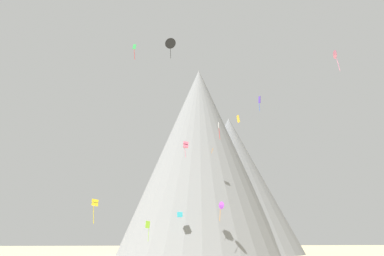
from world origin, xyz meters
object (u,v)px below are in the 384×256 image
Objects in this scene: kite_gold_high at (238,119)px; kite_lime_low at (148,226)px; kite_black_high at (171,44)px; kite_orange_mid at (212,151)px; kite_green_high at (134,49)px; kite_pink_high at (336,55)px; kite_yellow_low at (95,203)px; kite_rainbow_mid at (186,145)px; kite_violet_low at (221,205)px; kite_white_mid at (219,128)px; rock_massif at (212,167)px; kite_indigo_high at (259,101)px; kite_cyan_low at (180,214)px.

kite_gold_high is 0.41× the size of kite_lime_low.
kite_orange_mid is at bearing -97.87° from kite_black_high.
kite_pink_high is at bearing -146.54° from kite_green_high.
kite_yellow_low is 0.81× the size of kite_black_high.
kite_rainbow_mid is 0.83× the size of kite_violet_low.
kite_white_mid is at bearing -60.18° from kite_yellow_low.
kite_white_mid is (-16.34, 17.67, -7.81)m from kite_pink_high.
kite_green_high is 39.52m from kite_violet_low.
kite_pink_high is at bearing -73.89° from kite_white_mid.
rock_massif is 18.21× the size of kite_indigo_high.
kite_pink_high reaches higher than kite_cyan_low.
kite_gold_high is (-11.21, 22.38, -4.35)m from kite_pink_high.
kite_yellow_low is (-15.58, -26.40, -15.40)m from kite_rainbow_mid.
kite_pink_high is 42.85m from kite_orange_mid.
kite_indigo_high is at bearing -117.62° from kite_gold_high.
rock_massif reaches higher than kite_lime_low.
kite_gold_high reaches higher than kite_rainbow_mid.
kite_yellow_low is 0.93× the size of kite_lime_low.
rock_massif is 50.70m from kite_black_high.
kite_pink_high is 48.86m from kite_cyan_low.
kite_yellow_low is 36.22m from kite_cyan_low.
kite_cyan_low is 32.46m from kite_indigo_high.
kite_green_high is 0.78× the size of kite_black_high.
kite_orange_mid is 0.38× the size of kite_lime_low.
rock_massif is 61.28m from kite_pink_high.
kite_yellow_low is 32.31m from kite_green_high.
kite_pink_high is 1.01× the size of kite_rainbow_mid.
kite_lime_low is 1.08× the size of kite_white_mid.
kite_rainbow_mid is at bearing 100.83° from kite_cyan_low.
kite_black_high is 37.67m from kite_violet_low.
kite_orange_mid is 0.41× the size of kite_yellow_low.
rock_massif is at bearing 55.99° from kite_white_mid.
kite_indigo_high is at bearing -33.65° from kite_white_mid.
kite_orange_mid is 0.43× the size of kite_green_high.
kite_indigo_high is at bearing 49.81° from kite_rainbow_mid.
kite_cyan_low reaches higher than kite_yellow_low.
kite_white_mid is at bearing -97.37° from rock_massif.
kite_orange_mid is 22.27m from kite_white_mid.
kite_black_high reaches higher than kite_green_high.
kite_yellow_low is at bearing -172.52° from kite_white_mid.
kite_gold_high is at bearing -133.88° from kite_black_high.
kite_yellow_low is 2.48× the size of kite_cyan_low.
kite_orange_mid is 24.46m from kite_indigo_high.
kite_pink_high is 41.74m from kite_violet_low.
kite_gold_high is at bearing 64.59° from kite_orange_mid.
kite_indigo_high reaches higher than kite_yellow_low.
kite_yellow_low is at bearing -26.65° from kite_rainbow_mid.
rock_massif is 41.97× the size of kite_cyan_low.
kite_lime_low is at bearing 141.41° from kite_white_mid.
kite_orange_mid is at bearing 42.92° from kite_gold_high.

